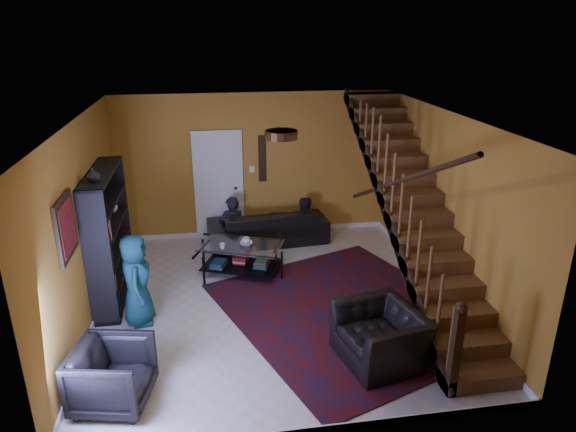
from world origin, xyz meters
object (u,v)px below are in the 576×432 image
at_px(armchair_right, 380,336).
at_px(coffee_table, 241,256).
at_px(bookshelf, 110,238).
at_px(armchair_left, 113,375).
at_px(sofa, 268,226).

distance_m(armchair_right, coffee_table, 3.09).
relative_size(bookshelf, armchair_left, 2.48).
xyz_separation_m(sofa, armchair_right, (0.92, -3.93, 0.02)).
bearing_deg(bookshelf, armchair_left, -81.97).
xyz_separation_m(bookshelf, sofa, (2.60, 1.70, -0.64)).
relative_size(bookshelf, armchair_right, 1.89).
relative_size(sofa, armchair_right, 2.13).
bearing_deg(armchair_right, sofa, -179.61).
distance_m(bookshelf, coffee_table, 2.15).
bearing_deg(coffee_table, armchair_left, -118.80).
height_order(armchair_left, armchair_right, armchair_left).
xyz_separation_m(bookshelf, armchair_left, (0.35, -2.52, -0.60)).
xyz_separation_m(bookshelf, armchair_right, (3.52, -2.23, -0.62)).
bearing_deg(sofa, armchair_left, 56.57).
bearing_deg(armchair_left, armchair_right, -73.13).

